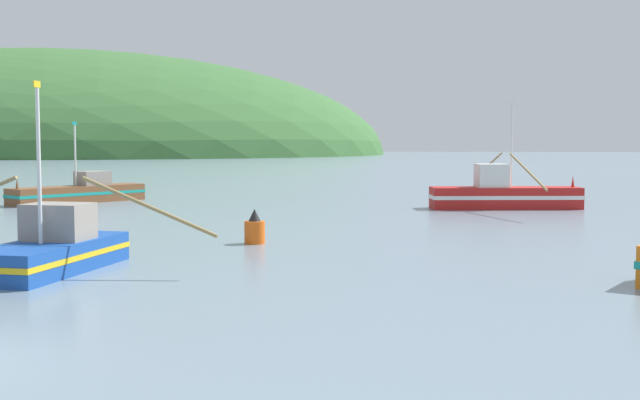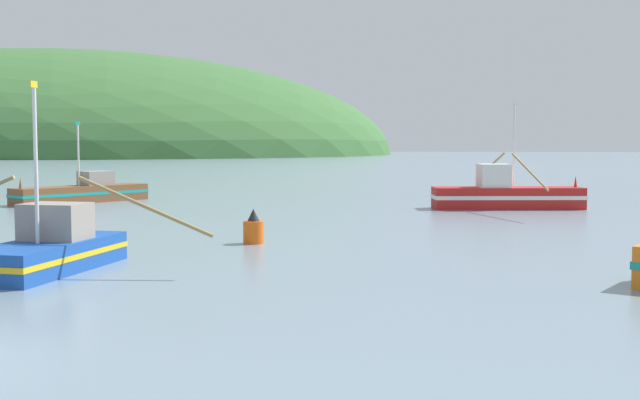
{
  "view_description": "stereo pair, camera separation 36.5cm",
  "coord_description": "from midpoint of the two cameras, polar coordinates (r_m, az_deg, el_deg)",
  "views": [
    {
      "loc": [
        8.73,
        -13.73,
        4.12
      ],
      "look_at": [
        5.65,
        23.5,
        1.4
      ],
      "focal_mm": 45.52,
      "sensor_mm": 36.0,
      "label": 1
    },
    {
      "loc": [
        9.1,
        -13.7,
        4.12
      ],
      "look_at": [
        5.65,
        23.5,
        1.4
      ],
      "focal_mm": 45.52,
      "sensor_mm": 36.0,
      "label": 2
    }
  ],
  "objects": [
    {
      "name": "fishing_boat_brown",
      "position": [
        56.82,
        -16.16,
        0.53
      ],
      "size": [
        7.26,
        8.96,
        5.4
      ],
      "rotation": [
        0.0,
        0.0,
        4.09
      ],
      "color": "brown",
      "rests_on": "ground"
    },
    {
      "name": "fishing_boat_red",
      "position": [
        50.68,
        13.13,
        0.38
      ],
      "size": [
        9.3,
        16.47,
        6.59
      ],
      "rotation": [
        0.0,
        0.0,
        0.11
      ],
      "color": "red",
      "rests_on": "ground"
    },
    {
      "name": "hill_mid_left",
      "position": [
        272.18,
        -17.82,
        3.1
      ],
      "size": [
        211.14,
        168.91,
        64.35
      ],
      "primitive_type": "ellipsoid",
      "color": "#386633",
      "rests_on": "ground"
    },
    {
      "name": "fishing_boat_blue",
      "position": [
        27.09,
        -18.11,
        -3.31
      ],
      "size": [
        11.0,
        6.59,
        5.95
      ],
      "rotation": [
        0.0,
        0.0,
        4.58
      ],
      "color": "#19479E",
      "rests_on": "ground"
    },
    {
      "name": "channel_buoy",
      "position": [
        32.72,
        -4.38,
        -2.08
      ],
      "size": [
        0.83,
        0.83,
        1.41
      ],
      "color": "#E55914",
      "rests_on": "ground"
    },
    {
      "name": "hill_far_left",
      "position": [
        263.32,
        -17.71,
        3.07
      ],
      "size": [
        132.66,
        106.13,
        56.43
      ],
      "primitive_type": "ellipsoid",
      "color": "#386633",
      "rests_on": "ground"
    }
  ]
}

